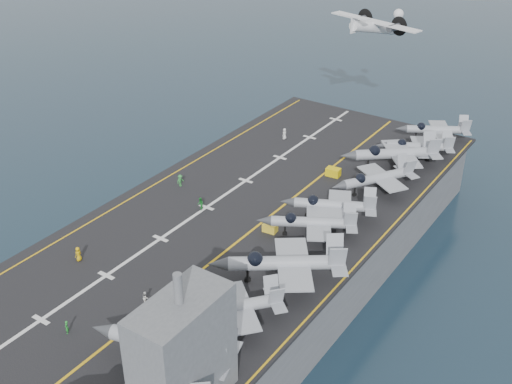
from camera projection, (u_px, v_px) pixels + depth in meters
The scene contains 27 objects.
ground at pixel (241, 279), 95.37m from camera, with size 500.00×500.00×0.00m, color #142135.
hull at pixel (241, 251), 92.94m from camera, with size 36.00×90.00×10.00m, color #56595E.
flight_deck at pixel (240, 221), 90.41m from camera, with size 38.00×92.00×0.40m, color black.
foul_line at pixel (258, 226), 88.84m from camera, with size 0.35×90.00×0.02m, color gold.
landing_centerline at pixel (207, 207), 93.25m from camera, with size 0.50×90.00×0.02m, color silver.
deck_edge_port at pixel (150, 187), 98.64m from camera, with size 0.25×90.00×0.02m, color gold.
deck_edge_stbd at pixel (359, 262), 81.24m from camera, with size 0.25×90.00×0.02m, color gold.
island_superstructure at pixel (182, 342), 57.61m from camera, with size 5.00×10.00×15.00m, color #56595E, non-canonical shape.
fighter_jet_1 at pixel (170, 345), 64.16m from camera, with size 18.02×14.39×5.47m, color #99A0AB, non-canonical shape.
fighter_jet_2 at pixel (231, 307), 69.94m from camera, with size 15.59×16.10×4.68m, color gray, non-canonical shape.
fighter_jet_3 at pixel (286, 262), 76.42m from camera, with size 19.82×18.57×5.73m, color #A1A9B2, non-canonical shape.
fighter_jet_4 at pixel (313, 221), 85.44m from camera, with size 16.11×14.49×4.66m, color #949BA5, non-canonical shape.
fighter_jet_5 at pixel (334, 204), 89.47m from camera, with size 15.99×13.96×4.66m, color #8D939B, non-canonical shape.
fighter_jet_6 at pixel (378, 177), 96.38m from camera, with size 15.25×16.64×4.81m, color #8C939B, non-canonical shape.
fighter_jet_7 at pixel (396, 152), 103.03m from camera, with size 19.12×18.48×5.56m, color #9199A1, non-canonical shape.
fighter_jet_8 at pixel (419, 146), 106.60m from camera, with size 15.39×13.93×4.45m, color gray, non-canonical shape.
tow_cart_a at pixel (184, 291), 75.03m from camera, with size 2.41×1.75×1.34m, color yellow, non-canonical shape.
tow_cart_b at pixel (270, 228), 87.33m from camera, with size 2.01×1.43×1.14m, color gold, non-canonical shape.
tow_cart_c at pixel (333, 172), 101.65m from camera, with size 2.31×1.61×1.31m, color #DFBE0A, non-canonical shape.
crew_0 at pixel (78, 254), 81.15m from camera, with size 0.84×1.21×1.97m, color gold.
crew_2 at pixel (200, 204), 92.19m from camera, with size 1.38×1.40×1.97m, color #1C822C.
crew_3 at pixel (180, 180), 98.52m from camera, with size 0.90×1.23×1.91m, color green.
crew_5 at pixel (284, 134), 113.86m from camera, with size 0.86×1.24×2.01m, color silver.
crew_6 at pixel (67, 327), 69.31m from camera, with size 1.10×1.16×1.61m, color green.
crew_7 at pixel (145, 298), 73.70m from camera, with size 1.20×1.15×1.67m, color silver.
transport_plane at pixel (374, 28), 122.66m from camera, with size 22.85×18.21×4.75m, color white, non-canonical shape.
fighter_jet_9 at pixel (437, 129), 112.75m from camera, with size 15.39×13.93×4.45m, color gray, non-canonical shape.
Camera 1 is at (45.09, -62.53, 57.67)m, focal length 45.00 mm.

